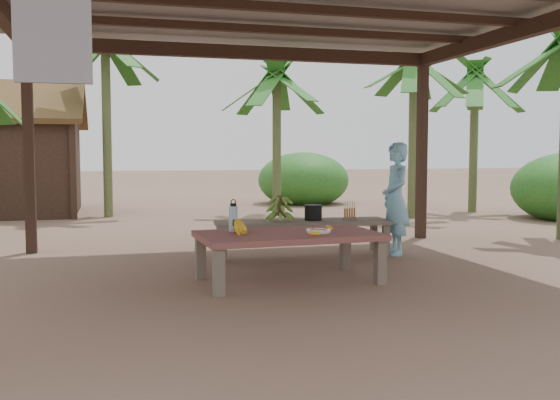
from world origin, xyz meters
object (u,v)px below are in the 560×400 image
object	(u,v)px
ripe_banana_bunch	(234,226)
woman	(396,199)
cooking_pot	(313,213)
plate	(319,231)
work_table	(288,239)
bench	(302,225)
water_flask	(233,218)

from	to	relation	value
ripe_banana_bunch	woman	world-z (taller)	woman
cooking_pot	woman	size ratio (longest dim) A/B	0.15
plate	work_table	bearing A→B (deg)	162.37
work_table	cooking_pot	distance (m)	1.65
work_table	bench	xyz separation A→B (m)	(0.61, 1.48, -0.04)
work_table	ripe_banana_bunch	xyz separation A→B (m)	(-0.55, 0.06, 0.14)
bench	cooking_pot	bearing A→B (deg)	-1.39
work_table	plate	world-z (taller)	plate
water_flask	woman	world-z (taller)	woman
work_table	plate	distance (m)	0.32
plate	woman	distance (m)	2.02
work_table	woman	world-z (taller)	woman
water_flask	woman	size ratio (longest dim) A/B	0.23
bench	water_flask	size ratio (longest dim) A/B	6.73
ripe_banana_bunch	cooking_pot	bearing A→B (deg)	47.40
ripe_banana_bunch	cooking_pot	xyz separation A→B (m)	(1.30, 1.41, -0.03)
water_flask	cooking_pot	world-z (taller)	water_flask
work_table	woman	bearing A→B (deg)	31.84
bench	cooking_pot	distance (m)	0.20
plate	woman	bearing A→B (deg)	42.11
water_flask	cooking_pot	size ratio (longest dim) A/B	1.50
bench	water_flask	xyz separation A→B (m)	(-1.13, -1.24, 0.25)
ripe_banana_bunch	water_flask	distance (m)	0.20
water_flask	cooking_pot	bearing A→B (deg)	44.04
bench	woman	world-z (taller)	woman
ripe_banana_bunch	cooking_pot	distance (m)	1.91
work_table	water_flask	distance (m)	0.61
woman	water_flask	bearing A→B (deg)	-59.78
woman	work_table	bearing A→B (deg)	-48.31
bench	woman	xyz separation A→B (m)	(1.17, -0.23, 0.32)
cooking_pot	woman	xyz separation A→B (m)	(1.04, -0.21, 0.18)
work_table	water_flask	size ratio (longest dim) A/B	5.58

